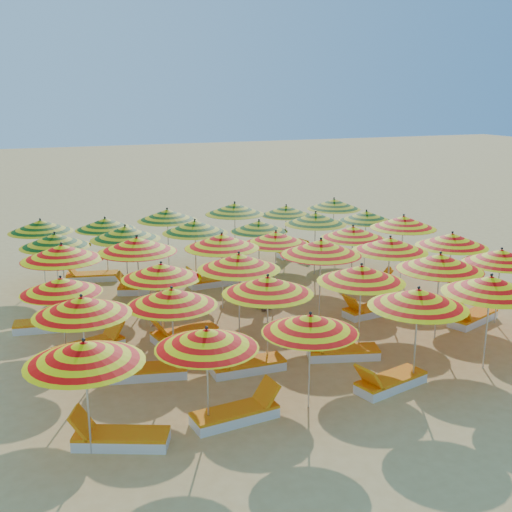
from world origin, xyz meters
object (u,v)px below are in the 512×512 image
object	(u,v)px
umbrella_19	(137,245)
lounger_14	(213,281)
umbrella_13	(161,271)
lounger_7	(472,318)
lounger_1	(237,413)
lounger_17	(319,250)
umbrella_28	(315,219)
lounger_0	(119,438)
umbrella_25	(125,233)
lounger_6	(341,352)
umbrella_22	(353,233)
lounger_15	(91,276)
umbrella_6	(82,306)
umbrella_3	(418,298)
umbrella_27	(259,226)
umbrella_20	(222,241)
lounger_16	(297,252)
umbrella_12	(61,285)
umbrella_16	(390,245)
umbrella_21	(276,238)
umbrella_1	(207,339)
lounger_8	(91,346)
umbrella_2	(310,323)
umbrella_34	(286,211)
umbrella_32	(167,215)
beachgoer_b	(263,284)
lounger_13	(144,289)
umbrella_9	(361,274)
umbrella_30	(41,226)
umbrella_4	(491,285)
lounger_4	(146,371)
umbrella_8	(268,285)
umbrella_26	(195,227)
umbrella_7	(172,297)
umbrella_14	(239,262)
umbrella_35	(334,204)
lounger_2	(389,382)
lounger_10	(370,310)
umbrella_17	(452,240)
umbrella_0	(84,352)
umbrella_29	(366,216)
umbrella_24	(55,240)
lounger_5	(246,365)
umbrella_15	(321,247)

from	to	relation	value
umbrella_19	lounger_14	world-z (taller)	umbrella_19
umbrella_13	lounger_7	world-z (taller)	umbrella_13
lounger_1	lounger_17	size ratio (longest dim) A/B	0.98
umbrella_28	lounger_0	world-z (taller)	umbrella_28
umbrella_25	lounger_6	bearing A→B (deg)	-60.61
umbrella_22	lounger_15	bearing A→B (deg)	150.52
umbrella_6	umbrella_3	bearing A→B (deg)	-19.32
umbrella_27	umbrella_20	bearing A→B (deg)	-130.85
umbrella_3	lounger_16	bearing A→B (deg)	77.45
umbrella_12	umbrella_16	distance (m)	9.00
umbrella_19	umbrella_21	distance (m)	4.24
umbrella_1	lounger_8	bearing A→B (deg)	108.78
umbrella_2	lounger_7	world-z (taller)	umbrella_2
lounger_7	lounger_14	world-z (taller)	same
umbrella_21	umbrella_34	world-z (taller)	umbrella_21
umbrella_2	umbrella_21	distance (m)	7.12
umbrella_32	beachgoer_b	world-z (taller)	umbrella_32
umbrella_27	lounger_13	size ratio (longest dim) A/B	1.13
umbrella_3	lounger_1	size ratio (longest dim) A/B	1.41
umbrella_21	umbrella_25	xyz separation A→B (m)	(-4.20, 1.92, 0.11)
umbrella_12	umbrella_34	distance (m)	11.05
umbrella_9	lounger_14	size ratio (longest dim) A/B	1.50
lounger_13	umbrella_6	bearing A→B (deg)	86.86
umbrella_2	umbrella_30	world-z (taller)	umbrella_30
umbrella_4	lounger_4	size ratio (longest dim) A/B	1.26
umbrella_6	umbrella_8	bearing A→B (deg)	-3.06
umbrella_6	lounger_4	bearing A→B (deg)	7.65
umbrella_26	lounger_17	world-z (taller)	umbrella_26
umbrella_7	lounger_1	distance (m)	3.02
umbrella_7	umbrella_25	distance (m)	6.27
umbrella_9	umbrella_22	size ratio (longest dim) A/B	1.06
umbrella_14	lounger_7	xyz separation A→B (m)	(6.29, -1.55, -1.85)
umbrella_14	lounger_16	xyz separation A→B (m)	(4.97, 6.92, -1.85)
umbrella_21	lounger_15	bearing A→B (deg)	141.41
umbrella_8	umbrella_14	xyz separation A→B (m)	(0.05, 2.02, 0.04)
umbrella_7	umbrella_35	distance (m)	12.34
lounger_14	lounger_4	bearing A→B (deg)	56.18
umbrella_35	lounger_2	bearing A→B (deg)	-112.64
lounger_6	lounger_1	bearing A→B (deg)	45.85
umbrella_8	lounger_10	distance (m)	4.92
umbrella_17	umbrella_35	distance (m)	6.83
lounger_13	umbrella_0	bearing A→B (deg)	91.25
umbrella_17	umbrella_19	bearing A→B (deg)	164.55
umbrella_19	umbrella_30	bearing A→B (deg)	118.10
umbrella_14	umbrella_35	size ratio (longest dim) A/B	1.27
umbrella_22	lounger_1	distance (m)	9.21
umbrella_29	lounger_17	size ratio (longest dim) A/B	1.46
umbrella_14	umbrella_35	distance (m)	9.49
umbrella_24	lounger_2	world-z (taller)	umbrella_24
lounger_5	umbrella_15	bearing A→B (deg)	-141.33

